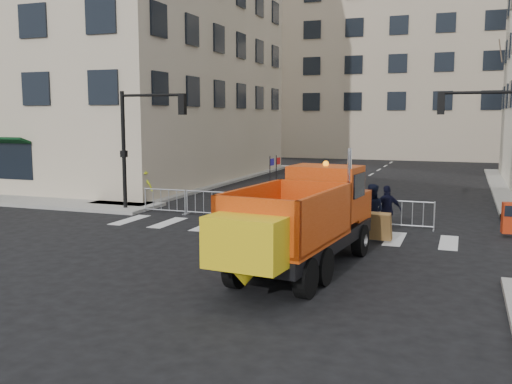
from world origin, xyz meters
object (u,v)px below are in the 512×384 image
(plow_truck, at_px, (302,218))
(newspaper_box, at_px, (509,218))
(worker, at_px, (143,185))
(cop_a, at_px, (331,216))
(cop_c, at_px, (387,210))
(cop_b, at_px, (371,211))

(plow_truck, relative_size, newspaper_box, 8.09)
(worker, bearing_deg, cop_a, -32.79)
(worker, bearing_deg, cop_c, -21.46)
(plow_truck, height_order, cop_c, plow_truck)
(plow_truck, height_order, cop_b, plow_truck)
(plow_truck, height_order, cop_a, plow_truck)
(newspaper_box, bearing_deg, worker, 164.73)
(cop_a, xyz_separation_m, cop_c, (1.65, 1.93, -0.01))
(cop_a, distance_m, newspaper_box, 6.50)
(plow_truck, relative_size, worker, 5.54)
(cop_c, xyz_separation_m, newspaper_box, (4.13, 1.04, -0.20))
(plow_truck, height_order, newspaper_box, plow_truck)
(cop_b, relative_size, cop_c, 1.07)
(plow_truck, bearing_deg, cop_b, -6.08)
(cop_a, xyz_separation_m, newspaper_box, (5.77, 2.97, -0.21))
(cop_b, xyz_separation_m, newspaper_box, (4.58, 1.83, -0.27))
(newspaper_box, bearing_deg, cop_b, -165.87)
(plow_truck, xyz_separation_m, newspaper_box, (5.67, 6.95, -0.80))
(cop_b, distance_m, worker, 12.32)
(cop_c, relative_size, newspaper_box, 1.64)
(cop_b, relative_size, worker, 1.20)
(cop_a, distance_m, cop_b, 1.65)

